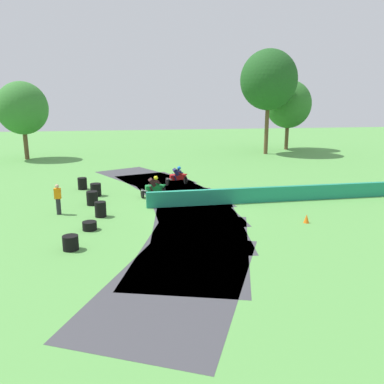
{
  "coord_description": "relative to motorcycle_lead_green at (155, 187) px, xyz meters",
  "views": [
    {
      "loc": [
        -3.73,
        -21.22,
        5.89
      ],
      "look_at": [
        -0.0,
        -0.41,
        0.9
      ],
      "focal_mm": 36.21,
      "sensor_mm": 36.0,
      "label": 1
    }
  ],
  "objects": [
    {
      "name": "motorcycle_chase_red",
      "position": [
        1.93,
        3.35,
        -0.0
      ],
      "size": [
        1.71,
        1.01,
        1.43
      ],
      "color": "black",
      "rests_on": "ground"
    },
    {
      "name": "track_marshal",
      "position": [
        -5.34,
        -2.84,
        0.16
      ],
      "size": [
        0.34,
        0.24,
        1.63
      ],
      "color": "#232328",
      "rests_on": "ground"
    },
    {
      "name": "tire_stack_near",
      "position": [
        -4.09,
        -8.19,
        -0.36
      ],
      "size": [
        0.63,
        0.63,
        0.6
      ],
      "color": "black",
      "rests_on": "ground"
    },
    {
      "name": "tree_mid_rise",
      "position": [
        -11.63,
        18.54,
        4.5
      ],
      "size": [
        5.01,
        5.01,
        7.8
      ],
      "color": "brown",
      "rests_on": "ground"
    },
    {
      "name": "tire_stack_mid_a",
      "position": [
        -3.53,
        -5.76,
        -0.46
      ],
      "size": [
        0.67,
        0.67,
        0.4
      ],
      "color": "black",
      "rests_on": "ground"
    },
    {
      "name": "ground_plane",
      "position": [
        1.88,
        -2.35,
        -0.66
      ],
      "size": [
        120.0,
        120.0,
        0.0
      ],
      "primitive_type": "plane",
      "color": "#569947"
    },
    {
      "name": "traffic_cone",
      "position": [
        6.95,
        -6.55,
        -0.44
      ],
      "size": [
        0.28,
        0.28,
        0.44
      ],
      "primitive_type": "cone",
      "color": "orange",
      "rests_on": "ground"
    },
    {
      "name": "motorcycle_lead_green",
      "position": [
        0.0,
        0.0,
        0.0
      ],
      "size": [
        1.7,
        0.95,
        1.43
      ],
      "color": "black",
      "rests_on": "ground"
    },
    {
      "name": "tire_stack_extra_b",
      "position": [
        -4.66,
        3.11,
        -0.26
      ],
      "size": [
        0.61,
        0.61,
        0.8
      ],
      "color": "black",
      "rests_on": "ground"
    },
    {
      "name": "safety_barrier",
      "position": [
        7.42,
        -2.28,
        -0.21
      ],
      "size": [
        16.18,
        0.5,
        0.9
      ],
      "primitive_type": "cube",
      "rotation": [
        0.0,
        0.0,
        -1.56
      ],
      "color": "#1E8466",
      "rests_on": "ground"
    },
    {
      "name": "tree_far_right",
      "position": [
        18.14,
        21.65,
        4.81
      ],
      "size": [
        5.44,
        5.44,
        8.33
      ],
      "color": "brown",
      "rests_on": "ground"
    },
    {
      "name": "tire_stack_mid_b",
      "position": [
        -3.12,
        -3.68,
        -0.26
      ],
      "size": [
        0.58,
        0.58,
        0.8
      ],
      "color": "black",
      "rests_on": "ground"
    },
    {
      "name": "tire_stack_far",
      "position": [
        -3.71,
        -1.19,
        -0.26
      ],
      "size": [
        0.65,
        0.65,
        0.8
      ],
      "color": "black",
      "rests_on": "ground"
    },
    {
      "name": "tire_stack_extra_a",
      "position": [
        -3.65,
        1.03,
        -0.26
      ],
      "size": [
        0.67,
        0.67,
        0.8
      ],
      "color": "black",
      "rests_on": "ground"
    },
    {
      "name": "tree_far_left",
      "position": [
        14.14,
        18.17,
        7.44
      ],
      "size": [
        6.21,
        6.21,
        11.38
      ],
      "color": "brown",
      "rests_on": "ground"
    },
    {
      "name": "track_asphalt",
      "position": [
        0.91,
        -2.36,
        -0.65
      ],
      "size": [
        8.75,
        28.16,
        0.01
      ],
      "color": "#3D3D42",
      "rests_on": "ground"
    }
  ]
}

